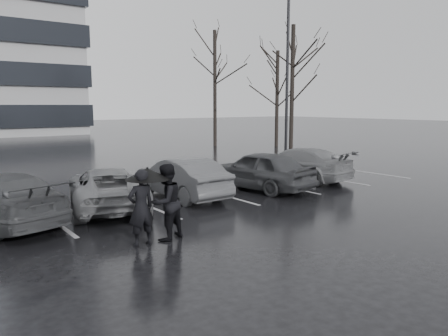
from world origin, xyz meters
TOP-DOWN VIEW (x-y plane):
  - ground at (0.00, 0.00)m, footprint 160.00×160.00m
  - car_main at (2.28, 1.95)m, footprint 2.36×4.43m
  - car_west_a at (-0.71, 2.46)m, footprint 1.51×4.06m
  - car_west_b at (-3.31, 2.41)m, footprint 3.15×4.78m
  - car_west_c at (-6.18, 2.33)m, footprint 2.90×4.90m
  - car_east at (4.80, 2.53)m, footprint 2.68×4.87m
  - pedestrian_left at (-4.03, -1.37)m, footprint 0.63×0.43m
  - pedestrian_right at (-3.37, -1.30)m, footprint 1.02×0.90m
  - umbrella at (-3.77, -1.21)m, footprint 1.00×1.00m
  - lamp_post at (10.24, 8.68)m, footprint 0.53×0.53m
  - stall_stripes at (-0.80, 2.50)m, footprint 19.72×5.00m
  - tree_east at (12.00, 10.00)m, footprint 0.26×0.26m
  - tree_ne at (14.50, 14.00)m, footprint 0.26×0.26m
  - tree_north at (11.00, 17.00)m, footprint 0.26×0.26m

SIDE VIEW (x-z plane):
  - ground at x=0.00m, z-range 0.00..0.00m
  - stall_stripes at x=-0.80m, z-range 0.00..0.00m
  - car_west_b at x=-3.31m, z-range 0.00..1.22m
  - car_west_a at x=-0.71m, z-range 0.00..1.33m
  - car_west_c at x=-6.18m, z-range 0.00..1.33m
  - car_east at x=4.80m, z-range 0.00..1.34m
  - car_main at x=2.28m, z-range 0.00..1.43m
  - pedestrian_left at x=-4.03m, z-range 0.00..1.68m
  - pedestrian_right at x=-3.37m, z-range 0.00..1.75m
  - umbrella at x=-3.77m, z-range 0.70..2.40m
  - tree_ne at x=14.50m, z-range 0.00..7.00m
  - tree_east at x=12.00m, z-range 0.00..8.00m
  - tree_north at x=11.00m, z-range 0.00..8.50m
  - lamp_post at x=10.24m, z-range -0.41..9.33m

